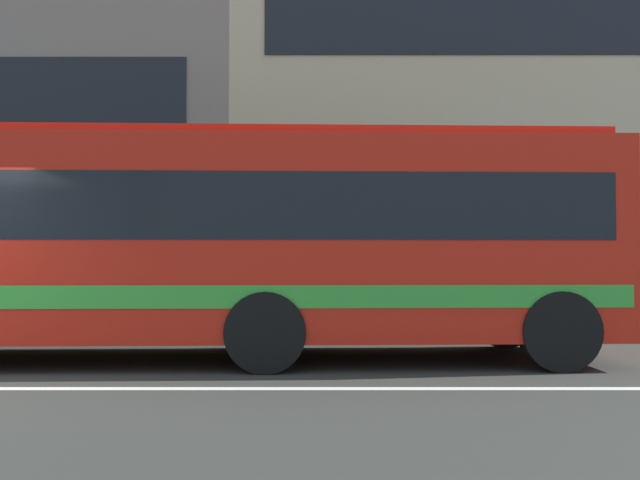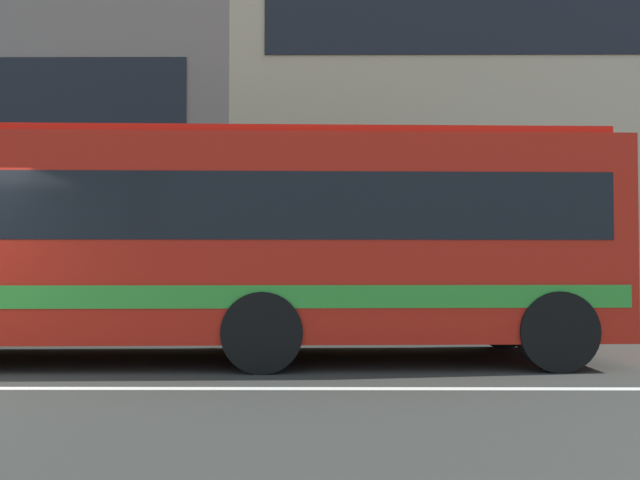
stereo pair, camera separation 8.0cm
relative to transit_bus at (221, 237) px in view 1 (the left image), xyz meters
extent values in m
cube|color=#C3B08F|center=(9.75, 11.08, 4.81)|extent=(21.12, 9.12, 13.03)
cube|color=red|center=(0.00, 0.00, -0.04)|extent=(10.68, 2.85, 2.62)
cube|color=black|center=(0.00, 0.00, 0.35)|extent=(10.04, 2.85, 0.84)
cube|color=green|center=(0.00, 0.00, -0.76)|extent=(10.47, 2.87, 0.28)
cube|color=red|center=(0.00, 0.00, 1.32)|extent=(10.24, 2.44, 0.12)
cylinder|color=black|center=(0.68, -1.12, -1.20)|extent=(1.01, 0.31, 1.00)
cylinder|color=black|center=(0.60, 1.16, -1.20)|extent=(1.01, 0.31, 1.00)
cylinder|color=black|center=(4.33, -0.99, -1.20)|extent=(1.01, 0.31, 1.00)
cylinder|color=black|center=(4.26, 1.29, -1.20)|extent=(1.01, 0.31, 1.00)
camera|label=1|loc=(1.35, -9.42, -0.31)|focal=37.98mm
camera|label=2|loc=(1.43, -9.42, -0.31)|focal=37.98mm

